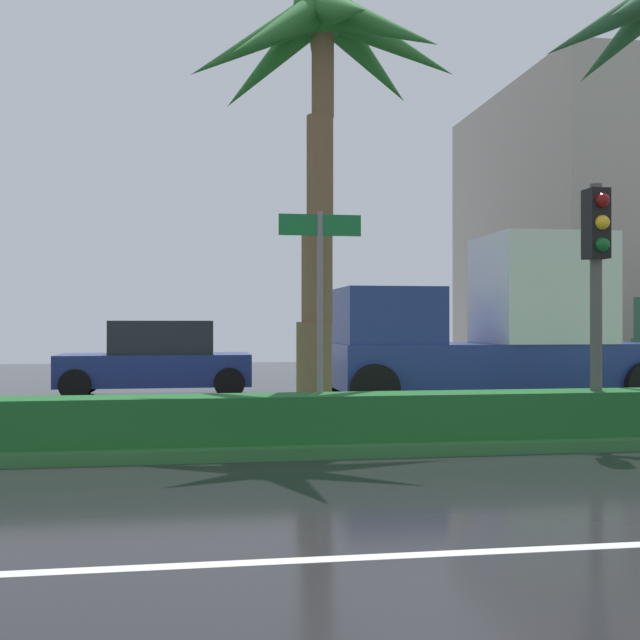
{
  "coord_description": "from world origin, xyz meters",
  "views": [
    {
      "loc": [
        -1.12,
        -3.55,
        1.68
      ],
      "look_at": [
        1.53,
        13.39,
        1.73
      ],
      "focal_mm": 44.56,
      "sensor_mm": 36.0,
      "label": 1
    }
  ],
  "objects_px": {
    "street_name_sign": "(320,292)",
    "box_truck_lead": "(495,329)",
    "traffic_signal_median_right": "(597,262)",
    "car_in_traffic_second": "(157,360)",
    "palm_tree_centre_left": "(324,71)"
  },
  "relations": [
    {
      "from": "palm_tree_centre_left",
      "to": "street_name_sign",
      "type": "xyz_separation_m",
      "value": [
        -0.27,
        -1.35,
        -3.36
      ]
    },
    {
      "from": "traffic_signal_median_right",
      "to": "box_truck_lead",
      "type": "distance_m",
      "value": 5.38
    },
    {
      "from": "traffic_signal_median_right",
      "to": "street_name_sign",
      "type": "distance_m",
      "value": 3.83
    },
    {
      "from": "street_name_sign",
      "to": "box_truck_lead",
      "type": "relative_size",
      "value": 0.47
    },
    {
      "from": "street_name_sign",
      "to": "box_truck_lead",
      "type": "bearing_deg",
      "value": 48.88
    },
    {
      "from": "street_name_sign",
      "to": "box_truck_lead",
      "type": "distance_m",
      "value": 6.7
    },
    {
      "from": "street_name_sign",
      "to": "box_truck_lead",
      "type": "xyz_separation_m",
      "value": [
        4.39,
        5.03,
        -0.53
      ]
    },
    {
      "from": "traffic_signal_median_right",
      "to": "box_truck_lead",
      "type": "height_order",
      "value": "traffic_signal_median_right"
    },
    {
      "from": "street_name_sign",
      "to": "box_truck_lead",
      "type": "height_order",
      "value": "box_truck_lead"
    },
    {
      "from": "palm_tree_centre_left",
      "to": "box_truck_lead",
      "type": "height_order",
      "value": "palm_tree_centre_left"
    },
    {
      "from": "palm_tree_centre_left",
      "to": "traffic_signal_median_right",
      "type": "distance_m",
      "value": 4.85
    },
    {
      "from": "palm_tree_centre_left",
      "to": "car_in_traffic_second",
      "type": "bearing_deg",
      "value": 112.08
    },
    {
      "from": "car_in_traffic_second",
      "to": "box_truck_lead",
      "type": "xyz_separation_m",
      "value": [
        6.89,
        -3.14,
        0.72
      ]
    },
    {
      "from": "palm_tree_centre_left",
      "to": "box_truck_lead",
      "type": "distance_m",
      "value": 6.76
    },
    {
      "from": "box_truck_lead",
      "to": "car_in_traffic_second",
      "type": "bearing_deg",
      "value": -24.53
    }
  ]
}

